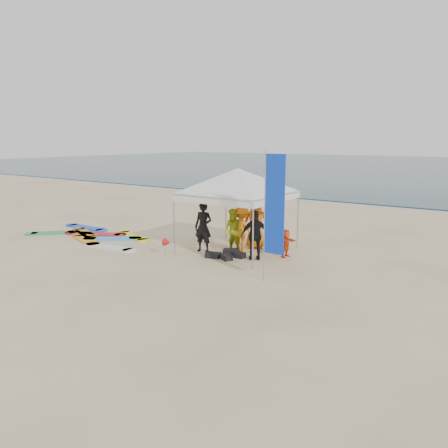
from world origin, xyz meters
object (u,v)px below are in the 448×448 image
person_black_a (203,227)px  surfboard_spread (95,236)px  person_orange_b (256,223)px  feather_flag (274,206)px  person_black_b (256,235)px  person_orange_a (242,229)px  marker_pennant (167,243)px  person_yellow (234,231)px  person_seated (286,243)px  canopy_tent (238,169)px

person_black_a → surfboard_spread: size_ratio=0.31×
person_orange_b → feather_flag: (2.46, -3.21, 1.25)m
person_black_b → feather_flag: size_ratio=0.45×
person_black_a → person_orange_a: 1.41m
person_orange_a → feather_flag: feather_flag is taller
person_orange_a → marker_pennant: 2.73m
marker_pennant → surfboard_spread: marker_pennant is taller
person_black_b → marker_pennant: bearing=-9.0°
person_yellow → feather_flag: bearing=-32.6°
person_orange_a → surfboard_spread: (-6.50, -1.39, -0.82)m
person_black_a → person_black_b: person_black_a is taller
feather_flag → surfboard_spread: feather_flag is taller
surfboard_spread → person_seated: bearing=11.5°
canopy_tent → surfboard_spread: size_ratio=0.78×
person_black_a → feather_flag: feather_flag is taller
person_black_b → feather_flag: feather_flag is taller
person_orange_a → feather_flag: bearing=139.1°
person_yellow → canopy_tent: size_ratio=0.35×
canopy_tent → person_orange_b: bearing=67.0°
person_seated → canopy_tent: (-1.83, -0.28, 2.54)m
person_black_a → person_seated: 3.05m
feather_flag → person_black_b: bearing=132.1°
person_orange_a → person_seated: bearing=-168.2°
person_black_b → marker_pennant: size_ratio=2.67×
person_black_a → canopy_tent: bearing=26.3°
surfboard_spread → person_orange_a: bearing=12.0°
person_yellow → marker_pennant: size_ratio=2.54×
marker_pennant → person_black_b: bearing=26.4°
canopy_tent → marker_pennant: (-1.64, -1.99, -2.54)m
person_orange_b → canopy_tent: size_ratio=0.42×
person_orange_b → feather_flag: 4.23m
person_black_a → person_seated: size_ratio=1.85×
person_orange_a → person_black_a: bearing=35.0°
person_black_b → surfboard_spread: person_black_b is taller
person_yellow → feather_flag: 3.76m
person_orange_a → person_orange_b: 0.78m
person_black_a → canopy_tent: 2.46m
person_orange_a → surfboard_spread: size_ratio=0.29×
person_orange_a → person_black_b: bearing=149.2°
person_orange_b → person_seated: 1.66m
person_seated → marker_pennant: 4.15m
person_orange_a → person_black_b: 1.14m
person_orange_a → feather_flag: (2.60, -2.45, 1.38)m
person_seated → feather_flag: size_ratio=0.26×
person_black_b → person_orange_b: (-0.81, 1.38, 0.13)m
person_black_b → surfboard_spread: (-7.45, -0.76, -0.82)m
surfboard_spread → person_yellow: bearing=9.5°
person_black_b → marker_pennant: (-2.77, -1.38, -0.36)m
person_black_a → person_orange_b: size_ratio=0.94×
person_yellow → person_black_b: (1.10, -0.31, 0.04)m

